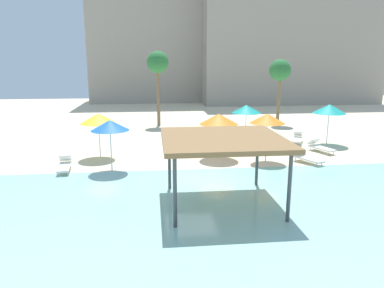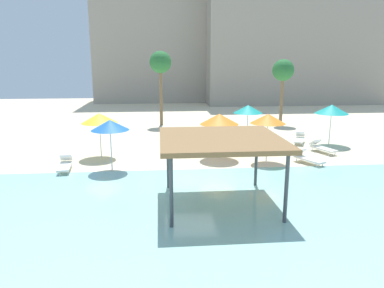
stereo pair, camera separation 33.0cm
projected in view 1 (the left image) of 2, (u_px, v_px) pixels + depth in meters
The scene contains 17 objects.
ground_plane at pixel (191, 179), 17.86m from camera, with size 80.00×80.00×0.00m, color beige.
lagoon_water at pixel (206, 226), 12.76m from camera, with size 44.00×13.50×0.04m, color #99D1C6.
shade_pavilion at pixel (223, 141), 14.23m from camera, with size 4.72×4.72×2.76m.
beach_umbrella_orange_0 at pixel (267, 119), 20.41m from camera, with size 1.97×1.97×2.77m.
beach_umbrella_teal_1 at pixel (246, 109), 25.16m from camera, with size 2.01×2.01×2.68m.
beach_umbrella_teal_3 at pixel (329, 109), 24.70m from camera, with size 2.21×2.21×2.77m.
beach_umbrella_blue_4 at pixel (110, 125), 18.61m from camera, with size 1.96×1.96×2.71m.
beach_umbrella_yellow_5 at pixel (98, 118), 21.27m from camera, with size 2.10×2.10×2.65m.
beach_umbrella_orange_6 at pixel (219, 119), 21.15m from camera, with size 2.25×2.25×2.67m.
lounge_chair_0 at pixel (306, 157), 20.61m from camera, with size 1.39×1.96×0.74m.
lounge_chair_2 at pixel (65, 165), 19.07m from camera, with size 0.82×1.95×0.74m.
lounge_chair_3 at pixel (297, 138), 25.61m from camera, with size 1.33×1.97×0.74m.
lounge_chair_4 at pixel (320, 147), 23.11m from camera, with size 1.23×1.99×0.74m.
palm_tree_0 at pixel (158, 64), 31.44m from camera, with size 1.90×1.90×6.47m.
palm_tree_1 at pixel (280, 72), 32.13m from camera, with size 1.90×1.90×5.78m.
hotel_block_0 at pixel (162, 28), 51.95m from camera, with size 19.71×10.56×20.24m, color #9E9384.
hotel_block_1 at pixel (286, 37), 49.80m from camera, with size 23.40×10.32×17.60m, color #9E9384.
Camera 1 is at (-1.77, -16.92, 5.69)m, focal length 34.11 mm.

